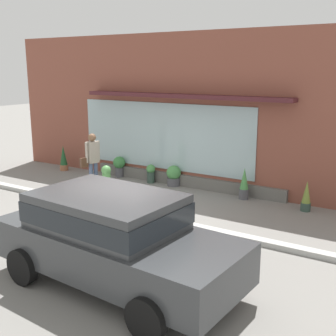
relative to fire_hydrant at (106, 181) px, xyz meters
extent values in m
plane|color=gray|center=(1.32, -0.81, -0.47)|extent=(60.00, 60.00, 0.00)
cube|color=#B2B2AD|center=(1.32, -1.01, -0.41)|extent=(14.00, 0.24, 0.12)
cube|color=brown|center=(1.32, 2.39, 1.89)|extent=(14.00, 0.36, 4.72)
cube|color=#9EB7BC|center=(0.53, 2.19, 1.05)|extent=(6.30, 0.03, 2.12)
cube|color=#4C1E23|center=(1.32, 2.04, 2.36)|extent=(6.90, 0.56, 0.12)
cube|color=#605E59|center=(1.32, 2.17, -0.29)|extent=(6.70, 0.20, 0.36)
cylinder|color=#4C8C47|center=(0.00, 0.00, -0.44)|extent=(0.37, 0.37, 0.06)
cylinder|color=#4C8C47|center=(0.00, 0.00, -0.09)|extent=(0.24, 0.24, 0.64)
sphere|color=#4C8C47|center=(0.00, 0.00, 0.31)|extent=(0.28, 0.28, 0.28)
cylinder|color=#4C8C47|center=(-0.16, 0.00, -0.06)|extent=(0.10, 0.09, 0.09)
cylinder|color=#4C8C47|center=(0.16, 0.00, -0.06)|extent=(0.10, 0.09, 0.09)
cylinder|color=#4C8C47|center=(0.00, -0.16, -0.06)|extent=(0.09, 0.10, 0.09)
cylinder|color=#475675|center=(-0.74, 0.17, -0.04)|extent=(0.12, 0.12, 0.87)
cylinder|color=#475675|center=(-0.70, 0.34, -0.04)|extent=(0.12, 0.12, 0.87)
cube|color=#9E9384|center=(-0.72, 0.25, 0.72)|extent=(0.27, 0.37, 0.65)
sphere|color=brown|center=(-0.72, 0.25, 1.17)|extent=(0.23, 0.23, 0.23)
cylinder|color=#9E9384|center=(-0.77, 0.04, 0.74)|extent=(0.08, 0.08, 0.62)
cylinder|color=#9E9384|center=(-0.67, 0.46, 0.74)|extent=(0.08, 0.08, 0.62)
cube|color=#472D1E|center=(-0.81, -0.04, 0.45)|extent=(0.16, 0.26, 0.28)
cube|color=#383A3D|center=(3.60, -4.00, 0.20)|extent=(4.49, 2.10, 0.69)
cube|color=#383A3D|center=(3.38, -3.98, 0.82)|extent=(2.51, 1.82, 0.63)
cube|color=#1E2328|center=(3.38, -3.98, 0.82)|extent=(2.56, 1.85, 0.35)
cylinder|color=black|center=(5.02, -3.15, -0.15)|extent=(0.65, 0.22, 0.64)
cylinder|color=black|center=(4.90, -5.01, -0.15)|extent=(0.65, 0.22, 0.64)
cylinder|color=black|center=(2.30, -2.98, -0.15)|extent=(0.65, 0.22, 0.64)
cylinder|color=black|center=(2.18, -4.84, -0.15)|extent=(0.65, 0.22, 0.64)
cylinder|color=#4C4C51|center=(3.50, 1.85, -0.32)|extent=(0.28, 0.28, 0.30)
cone|color=#4C934C|center=(3.50, 1.85, 0.14)|extent=(0.25, 0.25, 0.61)
cylinder|color=#33473D|center=(0.24, 1.92, -0.29)|extent=(0.25, 0.25, 0.36)
sphere|color=#4C934C|center=(0.24, 1.92, -0.01)|extent=(0.29, 0.29, 0.29)
sphere|color=#E5C64C|center=(0.24, 1.86, 0.08)|extent=(0.06, 0.06, 0.06)
sphere|color=#B266B7|center=(0.17, 1.92, 0.07)|extent=(0.09, 0.09, 0.09)
cylinder|color=#4C4C51|center=(1.06, 2.02, -0.34)|extent=(0.41, 0.41, 0.26)
sphere|color=#4C934C|center=(1.06, 2.02, -0.05)|extent=(0.46, 0.46, 0.46)
sphere|color=#DB4C7A|center=(0.94, 2.10, 0.07)|extent=(0.10, 0.10, 0.10)
sphere|color=#DB4C7A|center=(1.09, 2.14, 0.04)|extent=(0.13, 0.13, 0.13)
cylinder|color=#4C4C51|center=(-1.12, 2.00, -0.31)|extent=(0.28, 0.28, 0.33)
sphere|color=#3D8442|center=(-1.12, 2.00, 0.03)|extent=(0.42, 0.42, 0.42)
cylinder|color=#9E6042|center=(-3.44, 1.69, -0.37)|extent=(0.29, 0.29, 0.21)
cone|color=#23562D|center=(-3.44, 1.69, 0.09)|extent=(0.27, 0.27, 0.71)
cylinder|color=#33473D|center=(5.28, 1.72, -0.36)|extent=(0.26, 0.26, 0.22)
cone|color=olive|center=(5.28, 1.72, 0.05)|extent=(0.23, 0.23, 0.58)
camera|label=1|loc=(7.94, -9.29, 3.19)|focal=46.10mm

